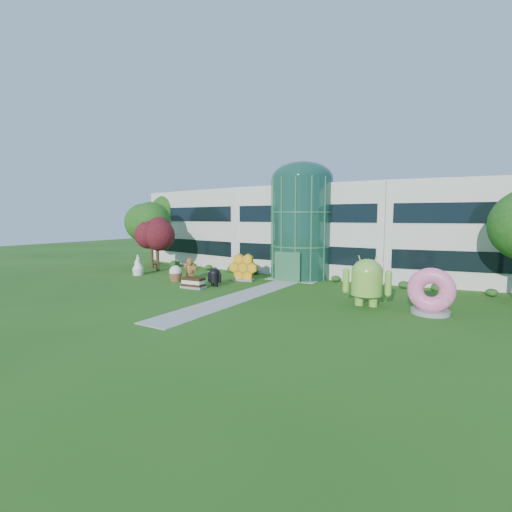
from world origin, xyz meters
The scene contains 14 objects.
ground centered at (0.00, 0.00, 0.00)m, with size 140.00×140.00×0.00m, color #215114.
building centered at (0.00, 18.00, 4.65)m, with size 46.00×15.00×9.30m, color beige, non-canonical shape.
atrium centered at (0.00, 12.00, 4.90)m, with size 6.00×6.00×9.80m, color #194738.
walkway centered at (0.00, 2.00, 0.02)m, with size 2.40×20.00×0.04m, color #9E9E93.
tree_red centered at (-15.50, 7.50, 3.00)m, with size 4.00×4.00×6.00m, color #3F0C14, non-canonical shape.
trees_backdrop centered at (0.00, 13.00, 4.20)m, with size 52.00×8.00×8.40m, color #1C4812, non-canonical shape.
android_green centered at (8.89, 3.22, 1.90)m, with size 3.35×2.23×3.79m, color #79B73A, non-canonical shape.
android_black centered at (-4.39, 3.52, 0.93)m, with size 1.64×1.10×1.86m, color black, non-canonical shape.
donut centered at (12.90, 3.21, 1.48)m, with size 2.84×1.37×2.96m, color #F65D93, non-canonical shape.
gingerbread centered at (-8.44, 4.92, 1.10)m, with size 2.38×0.92×2.20m, color maroon, non-canonical shape.
ice_cream_sandwich centered at (-5.40, 1.89, 0.46)m, with size 2.08×1.04×0.93m, color black, non-canonical shape.
honeycomb centered at (-3.81, 7.25, 1.16)m, with size 2.96×1.06×2.33m, color #FFAB19, non-canonical shape.
froyo centered at (-15.17, 4.41, 1.08)m, with size 1.26×1.26×2.16m, color white, non-canonical shape.
cupcake centered at (-9.10, 3.63, 0.76)m, with size 1.26×1.26×1.52m, color white, non-canonical shape.
Camera 1 is at (15.44, -21.89, 6.04)m, focal length 26.00 mm.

